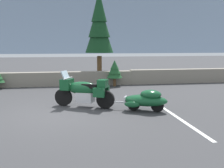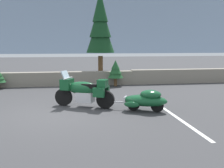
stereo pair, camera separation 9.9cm
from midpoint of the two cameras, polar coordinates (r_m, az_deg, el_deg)
The scene contains 8 objects.
ground_plane at distance 9.23m, azimuth -12.10°, elevation -6.22°, with size 80.00×80.00×0.00m, color #38383A.
stone_guard_wall at distance 15.21m, azimuth -10.36°, elevation 1.18°, with size 24.00×0.55×0.86m.
distant_ridgeline at distance 105.23m, azimuth -9.74°, elevation 11.48°, with size 240.00×80.00×16.00m, color #7F93AD.
touring_motorcycle at distance 9.91m, azimuth -6.29°, elevation -1.38°, with size 2.16×1.31×1.33m.
car_shaped_trailer at distance 9.36m, azimuth 6.88°, elevation -3.29°, with size 2.15×1.26×0.76m.
pine_tree_tall at distance 16.39m, azimuth -2.92°, elevation 12.43°, with size 1.69×1.69×5.49m.
pine_sapling_farther at distance 14.75m, azimuth 0.36°, elevation 3.00°, with size 0.86×0.86×1.44m.
parking_stripe_marker at distance 8.46m, azimuth 14.53°, elevation -7.62°, with size 0.12×3.60×0.01m, color silver.
Camera 1 is at (0.44, -8.91, 2.32)m, focal length 43.12 mm.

